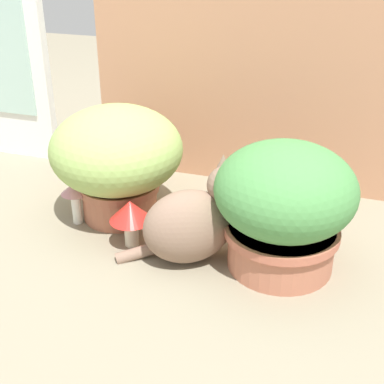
{
  "coord_description": "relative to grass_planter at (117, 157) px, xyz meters",
  "views": [
    {
      "loc": [
        0.48,
        -1.23,
        0.88
      ],
      "look_at": [
        0.05,
        0.08,
        0.18
      ],
      "focal_mm": 49.83,
      "sensor_mm": 36.0,
      "label": 1
    }
  ],
  "objects": [
    {
      "name": "grass_planter",
      "position": [
        0.0,
        0.0,
        0.0
      ],
      "size": [
        0.42,
        0.42,
        0.38
      ],
      "color": "#AB654B",
      "rests_on": "ground"
    },
    {
      "name": "cardboard_backdrop",
      "position": [
        0.3,
        0.4,
        0.24
      ],
      "size": [
        1.09,
        0.03,
        0.9
      ],
      "primitive_type": "cube",
      "color": "tan",
      "rests_on": "ground"
    },
    {
      "name": "window_panel_white",
      "position": [
        -0.62,
        0.36,
        0.2
      ],
      "size": [
        0.33,
        0.05,
        0.81
      ],
      "color": "white",
      "rests_on": "ground"
    },
    {
      "name": "mushroom_ornament_pink",
      "position": [
        -0.11,
        -0.09,
        -0.11
      ],
      "size": [
        0.09,
        0.09,
        0.14
      ],
      "color": "silver",
      "rests_on": "ground"
    },
    {
      "name": "mushroom_ornament_red",
      "position": [
        0.11,
        -0.16,
        -0.1
      ],
      "size": [
        0.13,
        0.13,
        0.15
      ],
      "color": "beige",
      "rests_on": "ground"
    },
    {
      "name": "cat",
      "position": [
        0.31,
        -0.17,
        -0.09
      ],
      "size": [
        0.37,
        0.29,
        0.32
      ],
      "color": "#866956",
      "rests_on": "ground"
    },
    {
      "name": "leafy_planter",
      "position": [
        0.56,
        -0.12,
        -0.02
      ],
      "size": [
        0.39,
        0.39,
        0.37
      ],
      "color": "#B86D52",
      "rests_on": "ground"
    },
    {
      "name": "ground_plane",
      "position": [
        0.24,
        -0.18,
        -0.21
      ],
      "size": [
        6.0,
        6.0,
        0.0
      ],
      "primitive_type": "plane",
      "color": "gray"
    }
  ]
}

